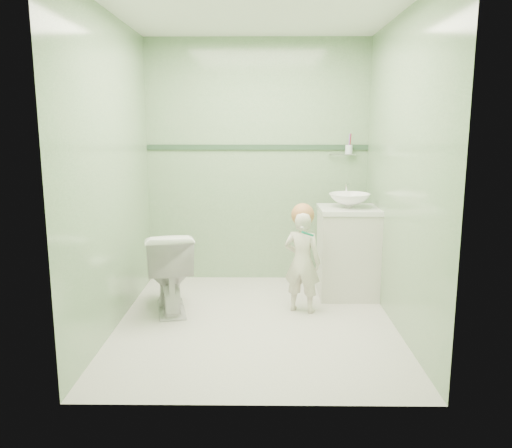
{
  "coord_description": "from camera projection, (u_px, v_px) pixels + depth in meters",
  "views": [
    {
      "loc": [
        0.05,
        -3.92,
        1.56
      ],
      "look_at": [
        0.0,
        0.15,
        0.78
      ],
      "focal_mm": 36.06,
      "sensor_mm": 36.0,
      "label": 1
    }
  ],
  "objects": [
    {
      "name": "cup_holder",
      "position": [
        348.0,
        150.0,
        5.04
      ],
      "size": [
        0.26,
        0.07,
        0.21
      ],
      "color": "silver",
      "rests_on": "room_shell"
    },
    {
      "name": "toilet",
      "position": [
        169.0,
        271.0,
        4.36
      ],
      "size": [
        0.53,
        0.75,
        0.7
      ],
      "primitive_type": "imported",
      "rotation": [
        0.0,
        0.0,
        3.37
      ],
      "color": "white",
      "rests_on": "ground"
    },
    {
      "name": "ground",
      "position": [
        256.0,
        322.0,
        4.14
      ],
      "size": [
        2.5,
        2.5,
        0.0
      ],
      "primitive_type": "plane",
      "color": "beige",
      "rests_on": "ground"
    },
    {
      "name": "counter",
      "position": [
        349.0,
        210.0,
        4.67
      ],
      "size": [
        0.54,
        0.52,
        0.04
      ],
      "primitive_type": "cube",
      "color": "white",
      "rests_on": "vanity"
    },
    {
      "name": "room_shell",
      "position": [
        256.0,
        174.0,
        3.91
      ],
      "size": [
        2.5,
        2.54,
        2.4
      ],
      "color": "#7DA777",
      "rests_on": "ground"
    },
    {
      "name": "teal_toothbrush",
      "position": [
        307.0,
        233.0,
        4.12
      ],
      "size": [
        0.11,
        0.14,
        0.08
      ],
      "color": "#0E7D5B",
      "rests_on": "toddler"
    },
    {
      "name": "faucet",
      "position": [
        346.0,
        189.0,
        4.82
      ],
      "size": [
        0.03,
        0.13,
        0.18
      ],
      "color": "silver",
      "rests_on": "counter"
    },
    {
      "name": "trim_stripe",
      "position": [
        257.0,
        147.0,
        5.1
      ],
      "size": [
        2.2,
        0.02,
        0.05
      ],
      "primitive_type": "cube",
      "color": "#2D4A33",
      "rests_on": "room_shell"
    },
    {
      "name": "vanity",
      "position": [
        348.0,
        253.0,
        4.74
      ],
      "size": [
        0.52,
        0.5,
        0.8
      ],
      "primitive_type": "cube",
      "color": "silver",
      "rests_on": "ground"
    },
    {
      "name": "toddler",
      "position": [
        302.0,
        262.0,
        4.32
      ],
      "size": [
        0.37,
        0.31,
        0.87
      ],
      "primitive_type": "imported",
      "rotation": [
        0.0,
        0.0,
        2.77
      ],
      "color": "beige",
      "rests_on": "ground"
    },
    {
      "name": "hair_cap",
      "position": [
        303.0,
        215.0,
        4.27
      ],
      "size": [
        0.19,
        0.19,
        0.19
      ],
      "primitive_type": "sphere",
      "color": "#B17243",
      "rests_on": "toddler"
    },
    {
      "name": "basin",
      "position": [
        349.0,
        200.0,
        4.65
      ],
      "size": [
        0.37,
        0.37,
        0.13
      ],
      "primitive_type": "imported",
      "color": "white",
      "rests_on": "counter"
    }
  ]
}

